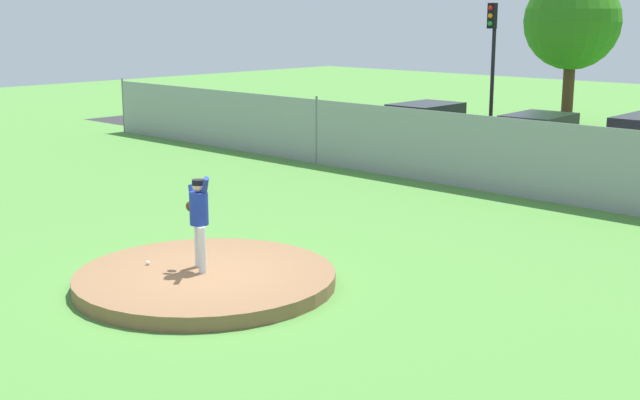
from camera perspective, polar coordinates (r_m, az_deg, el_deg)
ground_plane at (r=18.93m, az=6.60°, el=-1.59°), size 80.00×80.00×0.00m
asphalt_strip at (r=26.09m, az=17.93°, el=1.77°), size 44.00×7.00×0.01m
pitchers_mound at (r=14.71m, az=-7.67°, el=-5.25°), size 4.45×4.45×0.24m
pitcher_youth at (r=14.58m, az=-8.12°, el=-0.95°), size 0.78×0.32×1.69m
baseball at (r=15.24m, az=-11.46°, el=-4.15°), size 0.07×0.07×0.07m
chainlink_fence at (r=22.00m, az=12.97°, el=2.78°), size 34.78×0.07×2.08m
parked_car_silver at (r=26.78m, az=14.37°, el=3.87°), size 2.02×4.23×1.56m
parked_car_red at (r=28.82m, az=7.06°, el=4.79°), size 1.90×4.34×1.60m
traffic_cone_orange at (r=29.43m, az=-1.17°, el=4.04°), size 0.40×0.40×0.55m
traffic_light_near at (r=31.87m, az=11.46°, el=10.02°), size 0.28×0.46×4.90m
tree_broad_right at (r=36.86m, az=16.54°, el=11.34°), size 3.91×3.91×6.16m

